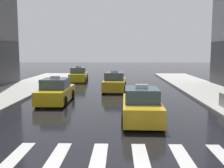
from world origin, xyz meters
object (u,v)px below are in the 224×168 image
(taxi_second, at_px, (56,92))
(taxi_fourth, at_px, (79,75))
(taxi_third, at_px, (115,82))
(taxi_lead, at_px, (141,106))

(taxi_second, xyz_separation_m, taxi_fourth, (-0.40, 12.64, 0.00))
(taxi_second, xyz_separation_m, taxi_third, (3.83, 5.52, 0.00))
(taxi_lead, xyz_separation_m, taxi_third, (-1.50, 10.02, 0.00))
(taxi_fourth, bearing_deg, taxi_second, -88.19)
(taxi_third, bearing_deg, taxi_lead, -81.47)
(taxi_lead, height_order, taxi_third, same)
(taxi_lead, height_order, taxi_fourth, same)
(taxi_second, bearing_deg, taxi_lead, -40.18)
(taxi_fourth, bearing_deg, taxi_third, -59.33)
(taxi_second, distance_m, taxi_fourth, 12.65)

